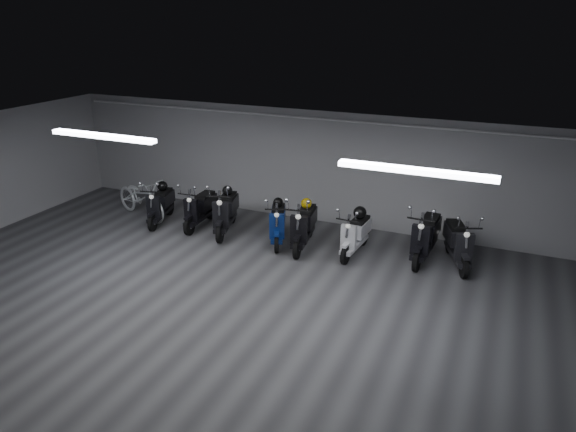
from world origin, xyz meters
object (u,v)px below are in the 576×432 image
at_px(scooter_3, 225,205).
at_px(helmet_2, 360,213).
at_px(scooter_5, 304,219).
at_px(helmet_0, 278,202).
at_px(helmet_3, 227,191).
at_px(helmet_4, 162,186).
at_px(scooter_1, 200,203).
at_px(scooter_0, 160,199).
at_px(bicycle, 141,193).
at_px(scooter_7, 426,229).
at_px(helmet_1, 306,203).
at_px(scooter_6, 356,228).
at_px(scooter_9, 459,236).
at_px(scooter_4, 278,217).

distance_m(scooter_3, helmet_2, 3.24).
height_order(scooter_5, helmet_0, scooter_5).
relative_size(helmet_3, helmet_4, 0.95).
relative_size(scooter_3, helmet_2, 6.41).
bearing_deg(scooter_3, scooter_1, 158.96).
xyz_separation_m(scooter_0, bicycle, (-0.70, 0.14, 0.02)).
bearing_deg(helmet_4, helmet_0, 0.92).
bearing_deg(scooter_1, scooter_5, -6.22).
xyz_separation_m(scooter_5, helmet_3, (-2.10, 0.31, 0.30)).
relative_size(scooter_1, helmet_3, 6.89).
xyz_separation_m(scooter_1, scooter_7, (5.40, 0.31, 0.07)).
relative_size(scooter_1, helmet_1, 6.87).
relative_size(scooter_5, helmet_0, 7.79).
bearing_deg(helmet_1, scooter_5, -81.40).
xyz_separation_m(scooter_6, scooter_7, (1.44, 0.34, 0.09)).
xyz_separation_m(scooter_9, bicycle, (-7.83, -0.34, -0.02)).
distance_m(helmet_0, helmet_3, 1.38).
distance_m(scooter_0, helmet_2, 5.06).
height_order(scooter_6, bicycle, bicycle).
height_order(scooter_0, scooter_6, scooter_0).
height_order(scooter_9, bicycle, scooter_9).
relative_size(scooter_3, helmet_1, 7.54).
bearing_deg(bicycle, scooter_4, -71.32).
bearing_deg(scooter_3, scooter_0, 166.93).
distance_m(scooter_3, helmet_3, 0.38).
height_order(scooter_9, helmet_2, scooter_9).
bearing_deg(helmet_2, helmet_4, -178.46).
relative_size(scooter_1, scooter_6, 1.03).
relative_size(scooter_3, scooter_9, 1.05).
bearing_deg(helmet_3, scooter_9, 1.45).
height_order(bicycle, helmet_2, bicycle).
xyz_separation_m(scooter_9, helmet_4, (-7.19, -0.26, 0.23)).
distance_m(scooter_5, helmet_3, 2.14).
bearing_deg(bicycle, helmet_4, -62.91).
bearing_deg(scooter_0, helmet_4, 90.00).
relative_size(scooter_1, helmet_2, 5.84).
bearing_deg(scooter_3, helmet_0, -8.51).
relative_size(scooter_0, helmet_1, 6.75).
relative_size(scooter_4, scooter_6, 1.03).
bearing_deg(helmet_1, scooter_4, -159.37).
distance_m(scooter_1, scooter_3, 0.76).
bearing_deg(scooter_1, scooter_7, -0.27).
bearing_deg(scooter_6, helmet_3, -179.24).
distance_m(helmet_1, helmet_4, 3.87).
height_order(scooter_0, helmet_2, scooter_0).
height_order(scooter_4, scooter_6, scooter_4).
distance_m(scooter_3, scooter_4, 1.39).
distance_m(scooter_4, helmet_2, 1.88).
distance_m(scooter_5, scooter_7, 2.65).
xyz_separation_m(scooter_5, scooter_7, (2.61, 0.44, 0.02)).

